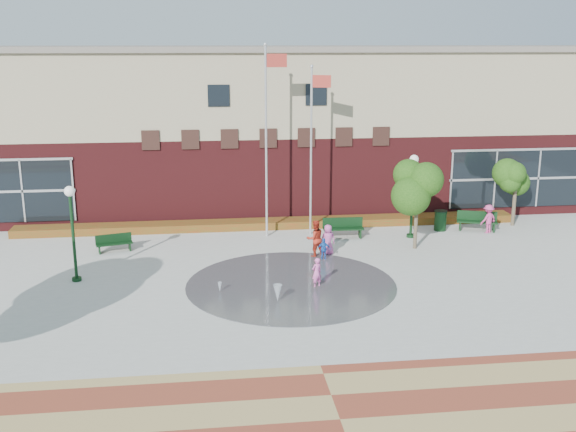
{
  "coord_description": "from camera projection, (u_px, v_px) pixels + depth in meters",
  "views": [
    {
      "loc": [
        -3.22,
        -22.17,
        9.45
      ],
      "look_at": [
        0.0,
        4.0,
        2.6
      ],
      "focal_mm": 42.0,
      "sensor_mm": 36.0,
      "label": 1
    }
  ],
  "objects": [
    {
      "name": "water_jet_a",
      "position": [
        278.0,
        302.0,
        25.15
      ],
      "size": [
        0.34,
        0.34,
        0.65
      ],
      "primitive_type": "cone",
      "rotation": [
        3.14,
        0.0,
        0.0
      ],
      "color": "white",
      "rests_on": "ground"
    },
    {
      "name": "bench_right",
      "position": [
        477.0,
        225.0,
        34.52
      ],
      "size": [
        2.08,
        1.16,
        1.01
      ],
      "rotation": [
        0.0,
        0.0,
        -0.32
      ],
      "color": "black",
      "rests_on": "ground"
    },
    {
      "name": "flower_bed",
      "position": [
        270.0,
        228.0,
        35.2
      ],
      "size": [
        26.0,
        1.2,
        0.4
      ],
      "primitive_type": "cube",
      "color": "#A21C0D",
      "rests_on": "ground"
    },
    {
      "name": "library_building",
      "position": [
        260.0,
        125.0,
        39.68
      ],
      "size": [
        44.4,
        10.4,
        9.2
      ],
      "color": "#501619",
      "rests_on": "ground"
    },
    {
      "name": "tree_small_right",
      "position": [
        516.0,
        178.0,
        34.95
      ],
      "size": [
        2.06,
        2.06,
        3.53
      ],
      "color": "#483C2D",
      "rests_on": "ground"
    },
    {
      "name": "adult_red",
      "position": [
        315.0,
        239.0,
        30.29
      ],
      "size": [
        0.96,
        0.83,
        1.69
      ],
      "primitive_type": "imported",
      "rotation": [
        0.0,
        0.0,
        3.4
      ],
      "color": "#AD2A1A",
      "rests_on": "ground"
    },
    {
      "name": "lamp_right",
      "position": [
        413.0,
        187.0,
        32.8
      ],
      "size": [
        0.44,
        0.44,
        4.16
      ],
      "color": "black",
      "rests_on": "ground"
    },
    {
      "name": "bench_left",
      "position": [
        115.0,
        247.0,
        31.08
      ],
      "size": [
        1.71,
        0.87,
        0.83
      ],
      "rotation": [
        0.0,
        0.0,
        0.26
      ],
      "color": "black",
      "rests_on": "ground"
    },
    {
      "name": "flagpole_left",
      "position": [
        267.0,
        132.0,
        32.33
      ],
      "size": [
        1.11,
        0.18,
        9.41
      ],
      "rotation": [
        0.0,
        0.0,
        0.01
      ],
      "color": "silver",
      "rests_on": "ground"
    },
    {
      "name": "splash_pad",
      "position": [
        291.0,
        285.0,
        26.94
      ],
      "size": [
        8.4,
        8.4,
        0.01
      ],
      "primitive_type": "cylinder",
      "color": "#383A3D",
      "rests_on": "ground"
    },
    {
      "name": "paver_band",
      "position": [
        340.0,
        420.0,
        17.33
      ],
      "size": [
        46.0,
        6.0,
        0.01
      ],
      "primitive_type": "cube",
      "color": "brown",
      "rests_on": "ground"
    },
    {
      "name": "flagpole_right",
      "position": [
        312.0,
        142.0,
        32.8
      ],
      "size": [
        0.95,
        0.49,
        8.39
      ],
      "rotation": [
        0.0,
        0.0,
        -0.43
      ],
      "color": "silver",
      "rests_on": "ground"
    },
    {
      "name": "lamp_left",
      "position": [
        72.0,
        223.0,
        26.75
      ],
      "size": [
        0.42,
        0.42,
        3.96
      ],
      "color": "black",
      "rests_on": "ground"
    },
    {
      "name": "person_bench",
      "position": [
        488.0,
        219.0,
        34.07
      ],
      "size": [
        1.09,
        0.87,
        1.47
      ],
      "primitive_type": "imported",
      "rotation": [
        0.0,
        0.0,
        3.54
      ],
      "color": "#CA3D80",
      "rests_on": "ground"
    },
    {
      "name": "bench_mid",
      "position": [
        343.0,
        232.0,
        33.26
      ],
      "size": [
        2.02,
        0.63,
        1.01
      ],
      "rotation": [
        0.0,
        0.0,
        -0.04
      ],
      "color": "black",
      "rests_on": "ground"
    },
    {
      "name": "trash_can",
      "position": [
        440.0,
        221.0,
        34.53
      ],
      "size": [
        0.65,
        0.65,
        1.07
      ],
      "color": "black",
      "rests_on": "ground"
    },
    {
      "name": "ground",
      "position": [
        302.0,
        314.0,
        24.06
      ],
      "size": [
        120.0,
        120.0,
        0.0
      ],
      "primitive_type": "plane",
      "color": "#666056",
      "rests_on": "ground"
    },
    {
      "name": "child_blue",
      "position": [
        324.0,
        249.0,
        29.89
      ],
      "size": [
        0.62,
        0.34,
        1.01
      ],
      "primitive_type": "imported",
      "rotation": [
        0.0,
        0.0,
        2.98
      ],
      "color": "blue",
      "rests_on": "ground"
    },
    {
      "name": "child_splash",
      "position": [
        317.0,
        273.0,
        26.58
      ],
      "size": [
        0.52,
        0.46,
        1.21
      ],
      "primitive_type": "imported",
      "rotation": [
        0.0,
        0.0,
        3.62
      ],
      "color": "#E860B8",
      "rests_on": "ground"
    },
    {
      "name": "plaza_concrete",
      "position": [
        288.0,
        277.0,
        27.9
      ],
      "size": [
        46.0,
        18.0,
        0.01
      ],
      "primitive_type": "cube",
      "color": "#A8A8A0",
      "rests_on": "ground"
    },
    {
      "name": "water_jet_b",
      "position": [
        220.0,
        292.0,
        26.14
      ],
      "size": [
        0.17,
        0.17,
        0.38
      ],
      "primitive_type": "cone",
      "rotation": [
        3.14,
        0.0,
        0.0
      ],
      "color": "white",
      "rests_on": "ground"
    },
    {
      "name": "adult_pink",
      "position": [
        328.0,
        240.0,
        30.65
      ],
      "size": [
        0.74,
        0.53,
        1.4
      ],
      "primitive_type": "imported",
      "rotation": [
        0.0,
        0.0,
        3.27
      ],
      "color": "#C253A0",
      "rests_on": "ground"
    },
    {
      "name": "tree_mid",
      "position": [
        418.0,
        186.0,
        30.91
      ],
      "size": [
        2.44,
        2.44,
        4.12
      ],
      "color": "#483C2D",
      "rests_on": "ground"
    }
  ]
}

